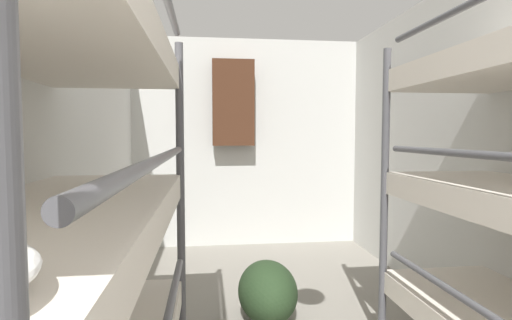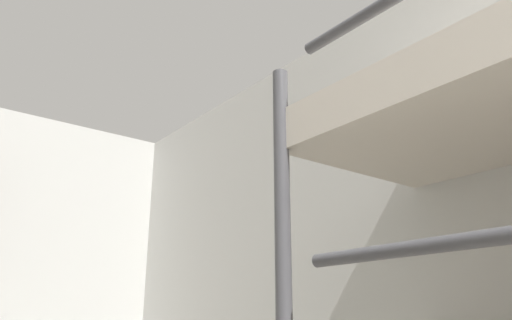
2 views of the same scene
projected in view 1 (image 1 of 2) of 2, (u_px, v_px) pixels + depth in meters
name	position (u px, v px, depth m)	size (l,w,h in m)	color
wall_left	(35.00, 154.00, 1.91)	(0.06, 4.76, 2.25)	silver
wall_back	(247.00, 143.00, 4.39)	(2.57, 0.06, 2.25)	silver
bunk_stack_left_near	(40.00, 231.00, 1.10)	(0.67, 1.94, 1.74)	#4C4C51
duffel_bag	(268.00, 291.00, 2.61)	(0.39, 0.54, 0.39)	#23381E
hanging_coat	(233.00, 103.00, 4.20)	(0.44, 0.12, 0.90)	#472819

